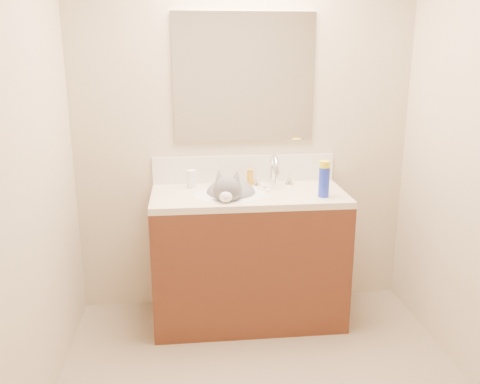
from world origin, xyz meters
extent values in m
cube|color=#BDAC8D|center=(0.00, 1.25, 1.25)|extent=(2.20, 0.04, 2.50)
cube|color=#BDAC8D|center=(0.00, -1.25, 1.25)|extent=(2.20, 0.04, 2.50)
cube|color=#BDAC8D|center=(-1.10, 0.00, 1.25)|extent=(0.04, 2.50, 2.50)
cube|color=#502515|center=(0.00, 0.97, 0.41)|extent=(1.20, 0.55, 0.82)
cube|color=beige|center=(0.00, 0.97, 0.84)|extent=(1.20, 0.55, 0.04)
ellipsoid|color=white|center=(-0.12, 0.94, 0.79)|extent=(0.45, 0.36, 0.14)
cylinder|color=silver|center=(0.18, 1.16, 0.92)|extent=(0.04, 0.04, 0.11)
torus|color=silver|center=(0.18, 1.09, 0.97)|extent=(0.03, 0.20, 0.20)
cylinder|color=silver|center=(0.18, 1.01, 0.94)|extent=(0.03, 0.03, 0.06)
cone|color=silver|center=(0.07, 1.16, 0.89)|extent=(0.06, 0.06, 0.06)
cone|color=silver|center=(0.29, 1.16, 0.89)|extent=(0.06, 0.06, 0.06)
ellipsoid|color=#575457|center=(-0.11, 1.00, 0.82)|extent=(0.39, 0.42, 0.24)
ellipsoid|color=#575457|center=(-0.14, 0.84, 0.92)|extent=(0.20, 0.19, 0.16)
ellipsoid|color=#575457|center=(-0.13, 0.91, 0.88)|extent=(0.15, 0.15, 0.15)
cone|color=#575457|center=(-0.19, 0.87, 0.99)|extent=(0.09, 0.10, 0.10)
cone|color=#575457|center=(-0.09, 0.85, 0.99)|extent=(0.09, 0.09, 0.10)
ellipsoid|color=white|center=(-0.16, 0.77, 0.90)|extent=(0.09, 0.07, 0.07)
ellipsoid|color=white|center=(-0.13, 0.88, 0.83)|extent=(0.13, 0.10, 0.14)
sphere|color=#CA8290|center=(-0.16, 0.75, 0.90)|extent=(0.02, 0.02, 0.02)
cylinder|color=#575457|center=(0.04, 0.96, 0.75)|extent=(0.06, 0.25, 0.05)
cube|color=silver|center=(0.00, 1.24, 0.95)|extent=(1.20, 0.02, 0.18)
cube|color=white|center=(0.00, 1.24, 1.54)|extent=(0.90, 0.02, 0.80)
cylinder|color=white|center=(-0.35, 1.13, 0.92)|extent=(0.07, 0.07, 0.12)
cylinder|color=#CD4F22|center=(-0.35, 1.13, 0.90)|extent=(0.07, 0.07, 0.04)
cylinder|color=#B7B7BC|center=(-0.06, 1.16, 0.89)|extent=(0.06, 0.06, 0.06)
cylinder|color=gold|center=(0.03, 1.16, 0.91)|extent=(0.04, 0.04, 0.10)
cube|color=white|center=(0.12, 1.05, 0.87)|extent=(0.03, 0.14, 0.01)
cube|color=#5A80C0|center=(0.12, 1.05, 0.87)|extent=(0.02, 0.03, 0.01)
cylinder|color=#1C2EC5|center=(0.44, 0.84, 0.95)|extent=(0.08, 0.08, 0.18)
cylinder|color=yellow|center=(0.44, 0.84, 1.06)|extent=(0.07, 0.07, 0.04)
camera|label=1|loc=(-0.38, -2.02, 1.72)|focal=38.00mm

